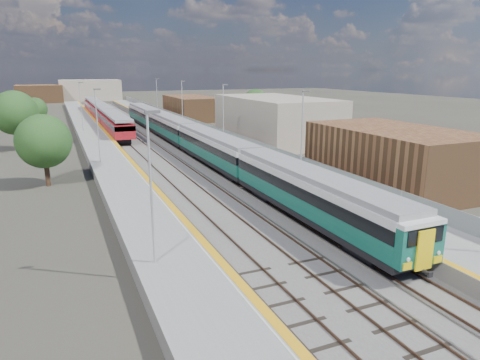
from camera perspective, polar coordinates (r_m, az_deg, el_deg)
ground at (r=64.00m, az=-10.34°, el=4.97°), size 320.00×320.00×0.00m
ballast_bed at (r=65.96m, az=-12.75°, el=5.16°), size 10.50×155.00×0.06m
tracks at (r=67.69m, az=-12.53°, el=5.47°), size 8.96×160.00×0.17m
platform_right at (r=67.63m, az=-6.47°, el=6.08°), size 4.70×155.00×8.52m
platform_left at (r=65.01m, az=-18.68°, el=5.06°), size 4.30×155.00×8.52m
buildings at (r=150.25m, az=-25.56°, el=13.25°), size 72.00×185.50×40.00m
green_train at (r=55.36m, az=-6.76°, el=5.91°), size 2.77×77.27×3.05m
red_train at (r=88.82m, az=-17.86°, el=8.49°), size 2.83×57.50×3.58m
tree_a at (r=42.04m, az=-24.72°, el=4.70°), size 4.82×4.82×6.53m
tree_b at (r=62.94m, az=-27.80°, el=7.90°), size 5.74×5.74×7.77m
tree_c at (r=84.40m, az=-25.67°, el=8.47°), size 4.17×4.17×5.64m
tree_d at (r=78.76m, az=2.08°, el=10.15°), size 5.14×5.14×6.97m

